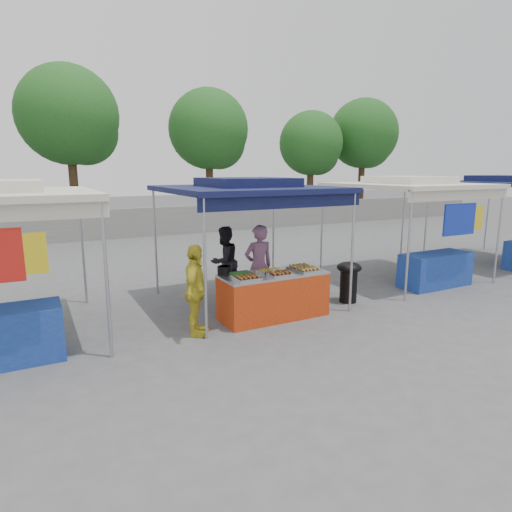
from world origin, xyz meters
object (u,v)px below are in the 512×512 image
vendor_woman (259,267)px  customer_person (195,291)px  wok_burner (349,278)px  helper_man (224,261)px  cooking_pot (224,270)px  vendor_table (274,295)px

vendor_woman → customer_person: bearing=28.5°
customer_person → wok_burner: bearing=-54.5°
helper_man → cooking_pot: bearing=43.6°
cooking_pot → vendor_woman: 0.95m
vendor_table → vendor_woman: vendor_woman is taller
helper_man → vendor_woman: bearing=80.8°
cooking_pot → vendor_table: bearing=-22.2°
wok_burner → helper_man: (-2.09, 1.67, 0.26)m
wok_burner → vendor_woman: size_ratio=0.52×
vendor_table → cooking_pot: cooking_pot is taller
cooking_pot → helper_man: (0.62, 1.42, -0.16)m
cooking_pot → helper_man: bearing=66.5°
vendor_table → customer_person: 1.64m
wok_burner → customer_person: customer_person is taller
vendor_table → wok_burner: bearing=2.8°
vendor_woman → helper_man: bearing=-75.0°
vendor_table → customer_person: customer_person is taller
vendor_woman → customer_person: (-1.63, -0.84, -0.07)m
wok_burner → vendor_woman: 1.94m
vendor_woman → wok_burner: bearing=163.5°
wok_burner → customer_person: (-3.45, -0.26, 0.26)m
cooking_pot → customer_person: size_ratio=0.17×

